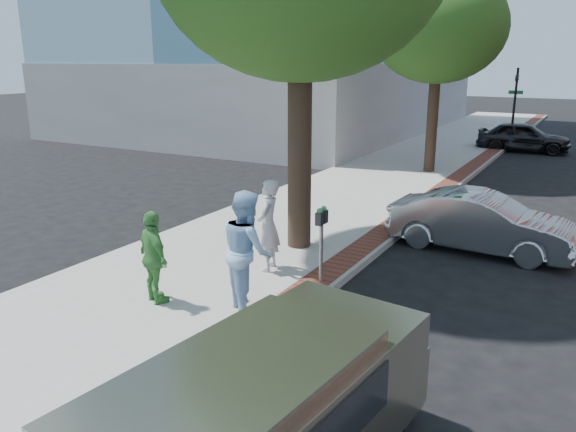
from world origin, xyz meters
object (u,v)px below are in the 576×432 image
Objects in this scene: person_gray at (268,225)px; person_officer at (247,250)px; bg_car at (524,137)px; parking_meter at (321,229)px; sedan_silver at (481,222)px; person_green at (154,257)px; van at (263,420)px.

person_gray is 0.90× the size of person_officer.
bg_car is (1.58, 21.05, -0.47)m from person_officer.
person_officer is at bearing -110.02° from parking_meter.
sedan_silver is at bearing -179.09° from bg_car.
sedan_silver is (2.16, 3.80, -0.53)m from parking_meter.
parking_meter is 0.80× the size of person_gray.
van is at bearing 169.27° from person_green.
parking_meter is 0.36× the size of sedan_silver.
sedan_silver is at bearing -100.81° from person_green.
bg_car is 0.91× the size of van.
bg_car is at bearing -73.68° from person_green.
bg_car is (0.99, 19.44, -0.50)m from parking_meter.
bg_car is at bearing 159.07° from person_gray.
parking_meter is at bearing 71.43° from person_gray.
parking_meter is 5.33m from van.
person_officer is 1.25× the size of person_green.
person_green is at bearing 62.38° from person_officer.
sedan_silver is 0.90× the size of van.
person_green is (-2.09, -2.22, -0.24)m from parking_meter.
bg_car is at bearing 98.57° from van.
person_gray reaches higher than parking_meter.
person_green is (-1.51, -0.61, -0.20)m from person_officer.
person_officer is 6.09m from sedan_silver.
van is at bearing -179.24° from sedan_silver.
person_green is 0.36× the size of van.
person_gray reaches higher than person_green.
person_officer reaches higher than sedan_silver.
person_officer is 0.50× the size of sedan_silver.
parking_meter is 0.72× the size of person_officer.
sedan_silver is 15.68m from bg_car.
person_officer is 0.50× the size of bg_car.
person_gray reaches higher than bg_car.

